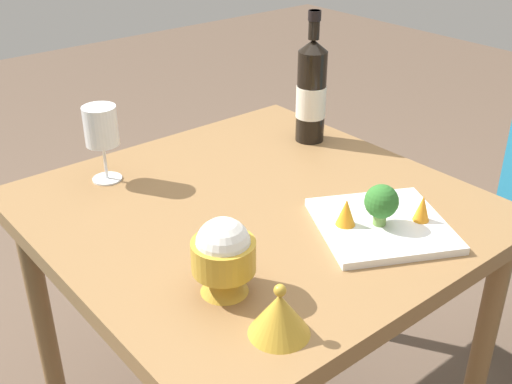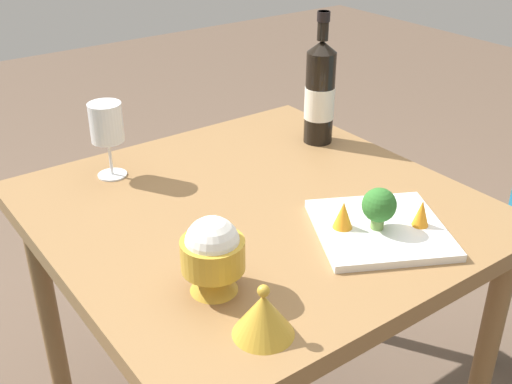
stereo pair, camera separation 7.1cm
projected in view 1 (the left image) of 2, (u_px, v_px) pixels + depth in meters
dining_table at (256, 238)px, 1.40m from camera, size 0.88×0.88×0.72m
wine_bottle at (311, 91)px, 1.61m from camera, size 0.08×0.08×0.34m
wine_glass at (101, 128)px, 1.40m from camera, size 0.08×0.08×0.18m
rice_bowl at (224, 255)px, 1.05m from camera, size 0.11×0.11×0.14m
rice_bowl_lid at (279, 314)px, 0.97m from camera, size 0.10×0.10×0.09m
serving_plate at (382, 225)px, 1.27m from camera, size 0.34×0.34×0.02m
broccoli_floret at (381, 202)px, 1.23m from camera, size 0.07×0.07×0.09m
carrot_garnish_left at (346, 212)px, 1.24m from camera, size 0.04×0.04×0.06m
carrot_garnish_right at (422, 208)px, 1.26m from camera, size 0.03×0.03×0.06m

